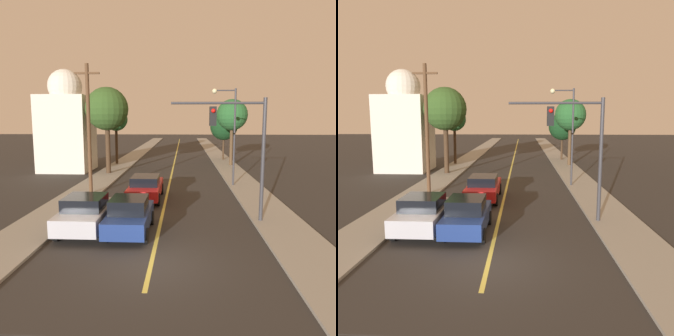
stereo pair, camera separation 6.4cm
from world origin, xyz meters
TOP-DOWN VIEW (x-y plane):
  - ground_plane at (0.00, 0.00)m, footprint 200.00×200.00m
  - road_surface at (0.00, 36.00)m, footprint 8.95×80.00m
  - sidewalk_left at (-5.73, 36.00)m, footprint 2.50×80.00m
  - sidewalk_right at (5.73, 36.00)m, footprint 2.50×80.00m
  - car_near_lane_front at (-1.25, 3.05)m, footprint 1.88×3.95m
  - car_near_lane_second at (-1.25, 9.18)m, footprint 1.99×4.75m
  - car_outer_lane_front at (-3.22, 3.18)m, footprint 2.04×4.02m
  - traffic_signal_mast at (3.85, 4.85)m, footprint 4.47×0.42m
  - streetlamp_right at (4.42, 13.59)m, footprint 1.77×0.36m
  - utility_pole_left at (-5.08, 10.33)m, footprint 1.60×0.24m
  - tree_left_near at (-6.36, 25.15)m, footprint 2.55×2.55m
  - tree_left_far at (-5.82, 18.69)m, footprint 3.86×3.86m
  - tree_right_near at (6.18, 24.55)m, footprint 3.29×3.29m
  - tree_right_far at (5.92, 29.37)m, footprint 3.30×3.30m
  - domed_building_left at (-10.30, 20.73)m, footprint 4.65×4.65m

SIDE VIEW (x-z plane):
  - ground_plane at x=0.00m, z-range 0.00..0.00m
  - road_surface at x=0.00m, z-range 0.00..0.01m
  - sidewalk_left at x=-5.73m, z-range 0.00..0.12m
  - sidewalk_right at x=5.73m, z-range 0.00..0.12m
  - car_near_lane_second at x=-1.25m, z-range 0.04..1.58m
  - car_near_lane_front at x=-1.25m, z-range -0.01..1.63m
  - car_outer_lane_front at x=-3.22m, z-range 0.02..1.68m
  - traffic_signal_mast at x=3.85m, z-range 1.16..7.05m
  - tree_right_far at x=5.92m, z-range 1.30..7.00m
  - domed_building_left at x=-10.30m, z-range -0.45..9.28m
  - utility_pole_left at x=-5.08m, z-range 0.28..8.67m
  - streetlamp_right at x=4.42m, z-range 1.12..8.23m
  - tree_left_near at x=-6.36m, z-range 1.87..8.05m
  - tree_right_near at x=6.18m, z-range 1.94..8.95m
  - tree_left_far at x=-5.82m, z-range 2.01..9.77m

